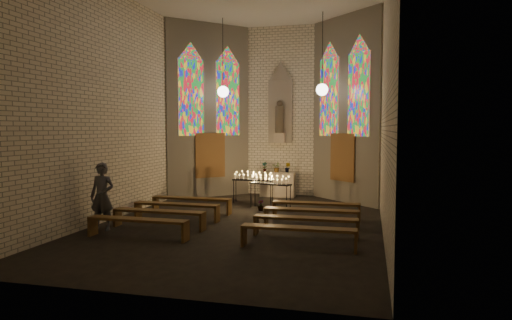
# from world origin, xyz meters

# --- Properties ---
(floor) EXTENTS (12.00, 12.00, 0.00)m
(floor) POSITION_xyz_m (0.00, 0.00, 0.00)
(floor) COLOR black
(floor) RESTS_ON ground
(room) EXTENTS (8.22, 12.43, 7.00)m
(room) POSITION_xyz_m (-0.00, 3.37, 3.72)
(room) COLOR #F0E3C9
(room) RESTS_ON ground
(altar) EXTENTS (1.40, 0.60, 1.00)m
(altar) POSITION_xyz_m (0.00, 5.45, 0.50)
(altar) COLOR #B6A694
(altar) RESTS_ON ground
(flower_vase_left) EXTENTS (0.23, 0.17, 0.41)m
(flower_vase_left) POSITION_xyz_m (-0.55, 5.40, 1.21)
(flower_vase_left) COLOR #4C723F
(flower_vase_left) RESTS_ON altar
(flower_vase_center) EXTENTS (0.44, 0.41, 0.40)m
(flower_vase_center) POSITION_xyz_m (-0.05, 5.47, 1.20)
(flower_vase_center) COLOR #4C723F
(flower_vase_center) RESTS_ON altar
(flower_vase_right) EXTENTS (0.26, 0.23, 0.41)m
(flower_vase_right) POSITION_xyz_m (0.40, 5.41, 1.20)
(flower_vase_right) COLOR #4C723F
(flower_vase_right) RESTS_ON altar
(aisle_flower_pot) EXTENTS (0.25, 0.25, 0.36)m
(aisle_flower_pot) POSITION_xyz_m (0.07, 2.12, 0.18)
(aisle_flower_pot) COLOR #4C723F
(aisle_flower_pot) RESTS_ON ground
(votive_stand_left) EXTENTS (1.52, 0.38, 1.11)m
(votive_stand_left) POSITION_xyz_m (-0.58, 3.60, 0.95)
(votive_stand_left) COLOR black
(votive_stand_left) RESTS_ON ground
(votive_stand_right) EXTENTS (1.55, 0.79, 1.11)m
(votive_stand_right) POSITION_xyz_m (0.30, 2.58, 0.95)
(votive_stand_right) COLOR black
(votive_stand_right) RESTS_ON ground
(pew_left_0) EXTENTS (2.68, 0.41, 0.51)m
(pew_left_0) POSITION_xyz_m (-2.05, 1.17, 0.42)
(pew_left_0) COLOR #553918
(pew_left_0) RESTS_ON ground
(pew_right_0) EXTENTS (2.68, 0.41, 0.51)m
(pew_right_0) POSITION_xyz_m (2.05, 1.17, 0.42)
(pew_right_0) COLOR #553918
(pew_right_0) RESTS_ON ground
(pew_left_1) EXTENTS (2.68, 0.41, 0.51)m
(pew_left_1) POSITION_xyz_m (-2.05, -0.03, 0.42)
(pew_left_1) COLOR #553918
(pew_left_1) RESTS_ON ground
(pew_right_1) EXTENTS (2.68, 0.41, 0.51)m
(pew_right_1) POSITION_xyz_m (2.05, -0.03, 0.42)
(pew_right_1) COLOR #553918
(pew_right_1) RESTS_ON ground
(pew_left_2) EXTENTS (2.68, 0.41, 0.51)m
(pew_left_2) POSITION_xyz_m (-2.05, -1.23, 0.42)
(pew_left_2) COLOR #553918
(pew_left_2) RESTS_ON ground
(pew_right_2) EXTENTS (2.68, 0.41, 0.51)m
(pew_right_2) POSITION_xyz_m (2.05, -1.23, 0.42)
(pew_right_2) COLOR #553918
(pew_right_2) RESTS_ON ground
(pew_left_3) EXTENTS (2.68, 0.41, 0.51)m
(pew_left_3) POSITION_xyz_m (-2.05, -2.43, 0.42)
(pew_left_3) COLOR #553918
(pew_left_3) RESTS_ON ground
(pew_right_3) EXTENTS (2.68, 0.41, 0.51)m
(pew_right_3) POSITION_xyz_m (2.05, -2.43, 0.42)
(pew_right_3) COLOR #553918
(pew_right_3) RESTS_ON ground
(visitor) EXTENTS (0.70, 0.48, 1.86)m
(visitor) POSITION_xyz_m (-3.46, -1.79, 0.93)
(visitor) COLOR #484951
(visitor) RESTS_ON ground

